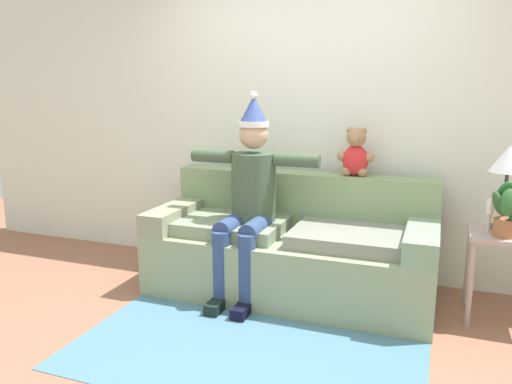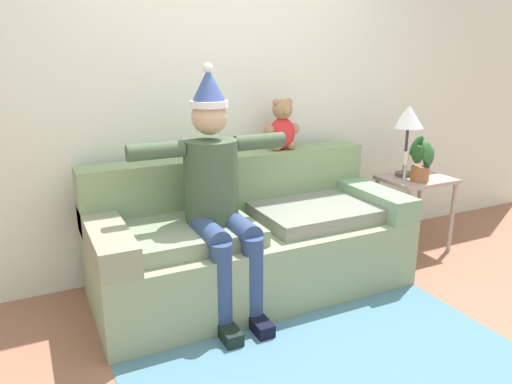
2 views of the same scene
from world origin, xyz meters
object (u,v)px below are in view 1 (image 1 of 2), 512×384
at_px(couch, 292,248).
at_px(person_seated, 249,194).
at_px(teddy_bear, 356,154).
at_px(potted_plant, 506,211).
at_px(table_lamp, 508,163).
at_px(side_table, 511,249).
at_px(candle_tall, 490,211).

relative_size(couch, person_seated, 1.38).
distance_m(teddy_bear, potted_plant, 1.14).
xyz_separation_m(person_seated, teddy_bear, (0.71, 0.46, 0.28)).
bearing_deg(couch, table_lamp, 3.78).
distance_m(person_seated, teddy_bear, 0.89).
xyz_separation_m(side_table, table_lamp, (-0.06, 0.09, 0.57)).
xyz_separation_m(couch, teddy_bear, (0.41, 0.29, 0.72)).
bearing_deg(teddy_bear, person_seated, -147.21).
distance_m(person_seated, potted_plant, 1.75).
bearing_deg(person_seated, side_table, 5.64).
height_order(side_table, potted_plant, potted_plant).
bearing_deg(side_table, potted_plant, -123.51).
bearing_deg(couch, candle_tall, -0.45).
height_order(person_seated, potted_plant, person_seated).
bearing_deg(teddy_bear, couch, -145.30).
height_order(couch, potted_plant, potted_plant).
distance_m(couch, person_seated, 0.56).
bearing_deg(side_table, couch, -179.65).
height_order(potted_plant, candle_tall, potted_plant).
relative_size(teddy_bear, potted_plant, 1.01).
height_order(table_lamp, potted_plant, table_lamp).
distance_m(couch, side_table, 1.52).
relative_size(couch, side_table, 3.45).
bearing_deg(side_table, teddy_bear, 165.84).
bearing_deg(couch, potted_plant, -3.53).
relative_size(couch, table_lamp, 3.69).
distance_m(side_table, candle_tall, 0.30).
relative_size(potted_plant, candle_tall, 1.65).
height_order(side_table, candle_tall, candle_tall).
distance_m(couch, teddy_bear, 0.88).
height_order(teddy_bear, candle_tall, teddy_bear).
bearing_deg(potted_plant, couch, 176.47).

